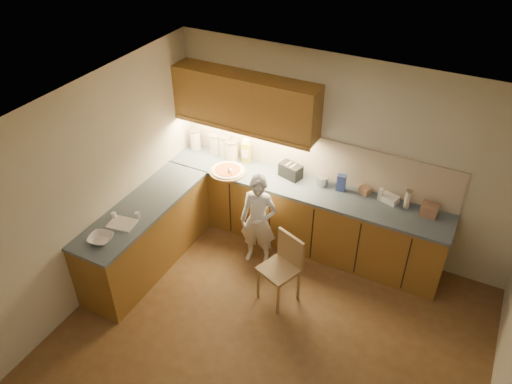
# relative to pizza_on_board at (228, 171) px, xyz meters

# --- Properties ---
(room) EXTENTS (4.54, 4.50, 2.62)m
(room) POSITION_rel_pizza_on_board_xyz_m (1.39, -1.53, 0.73)
(room) COLOR brown
(room) RESTS_ON ground
(l_counter) EXTENTS (3.77, 2.62, 0.92)m
(l_counter) POSITION_rel_pizza_on_board_xyz_m (0.47, -0.28, -0.48)
(l_counter) COLOR olive
(l_counter) RESTS_ON ground
(backsplash) EXTENTS (3.75, 0.02, 0.58)m
(backsplash) POSITION_rel_pizza_on_board_xyz_m (1.02, 0.45, 0.27)
(backsplash) COLOR beige
(backsplash) RESTS_ON l_counter
(upper_cabinets) EXTENTS (1.95, 0.36, 0.73)m
(upper_cabinets) POSITION_rel_pizza_on_board_xyz_m (0.12, 0.29, 0.91)
(upper_cabinets) COLOR olive
(upper_cabinets) RESTS_ON ground
(pizza_on_board) EXTENTS (0.49, 0.49, 0.20)m
(pizza_on_board) POSITION_rel_pizza_on_board_xyz_m (0.00, 0.00, 0.00)
(pizza_on_board) COLOR tan
(pizza_on_board) RESTS_ON l_counter
(child) EXTENTS (0.52, 0.38, 1.30)m
(child) POSITION_rel_pizza_on_board_xyz_m (0.68, -0.44, -0.29)
(child) COLOR white
(child) RESTS_ON ground
(wooden_chair) EXTENTS (0.51, 0.51, 0.89)m
(wooden_chair) POSITION_rel_pizza_on_board_xyz_m (1.22, -0.86, -0.43)
(wooden_chair) COLOR tan
(wooden_chair) RESTS_ON ground
(mixing_bowl) EXTENTS (0.32, 0.32, 0.06)m
(mixing_bowl) POSITION_rel_pizza_on_board_xyz_m (-0.56, -1.85, 0.01)
(mixing_bowl) COLOR silver
(mixing_bowl) RESTS_ON l_counter
(canister_a) EXTENTS (0.15, 0.15, 0.31)m
(canister_a) POSITION_rel_pizza_on_board_xyz_m (-0.71, 0.32, 0.13)
(canister_a) COLOR white
(canister_a) RESTS_ON l_counter
(canister_b) EXTENTS (0.18, 0.18, 0.31)m
(canister_b) POSITION_rel_pizza_on_board_xyz_m (-0.38, 0.34, 0.13)
(canister_b) COLOR silver
(canister_b) RESTS_ON l_counter
(canister_c) EXTENTS (0.17, 0.17, 0.32)m
(canister_c) POSITION_rel_pizza_on_board_xyz_m (-0.24, 0.34, 0.14)
(canister_c) COLOR silver
(canister_c) RESTS_ON l_counter
(canister_d) EXTENTS (0.18, 0.18, 0.29)m
(canister_d) POSITION_rel_pizza_on_board_xyz_m (-0.11, 0.32, 0.12)
(canister_d) COLOR silver
(canister_d) RESTS_ON l_counter
(oil_jug) EXTENTS (0.13, 0.11, 0.35)m
(oil_jug) POSITION_rel_pizza_on_board_xyz_m (0.10, 0.34, 0.14)
(oil_jug) COLOR gold
(oil_jug) RESTS_ON l_counter
(toaster) EXTENTS (0.33, 0.24, 0.19)m
(toaster) POSITION_rel_pizza_on_board_xyz_m (0.79, 0.28, 0.07)
(toaster) COLOR black
(toaster) RESTS_ON l_counter
(steel_pot) EXTENTS (0.16, 0.16, 0.13)m
(steel_pot) POSITION_rel_pizza_on_board_xyz_m (1.22, 0.30, 0.04)
(steel_pot) COLOR #A9A9AE
(steel_pot) RESTS_ON l_counter
(blue_box) EXTENTS (0.12, 0.09, 0.22)m
(blue_box) POSITION_rel_pizza_on_board_xyz_m (1.47, 0.30, 0.09)
(blue_box) COLOR #374CA5
(blue_box) RESTS_ON l_counter
(card_box_a) EXTENTS (0.16, 0.14, 0.09)m
(card_box_a) POSITION_rel_pizza_on_board_xyz_m (1.76, 0.36, 0.03)
(card_box_a) COLOR #A97B5B
(card_box_a) RESTS_ON l_counter
(white_bottle) EXTENTS (0.06, 0.06, 0.16)m
(white_bottle) POSITION_rel_pizza_on_board_xyz_m (1.97, 0.32, 0.06)
(white_bottle) COLOR white
(white_bottle) RESTS_ON l_counter
(flat_pack) EXTENTS (0.24, 0.19, 0.08)m
(flat_pack) POSITION_rel_pizza_on_board_xyz_m (2.09, 0.34, 0.02)
(flat_pack) COLOR white
(flat_pack) RESTS_ON l_counter
(tall_jar) EXTENTS (0.08, 0.08, 0.24)m
(tall_jar) POSITION_rel_pizza_on_board_xyz_m (2.30, 0.32, 0.10)
(tall_jar) COLOR silver
(tall_jar) RESTS_ON l_counter
(card_box_b) EXTENTS (0.20, 0.15, 0.15)m
(card_box_b) POSITION_rel_pizza_on_board_xyz_m (2.57, 0.29, 0.05)
(card_box_b) COLOR #A37558
(card_box_b) RESTS_ON l_counter
(dough_cloth) EXTENTS (0.34, 0.29, 0.02)m
(dough_cloth) POSITION_rel_pizza_on_board_xyz_m (-0.54, -1.51, -0.01)
(dough_cloth) COLOR silver
(dough_cloth) RESTS_ON l_counter
(spice_jar_a) EXTENTS (0.08, 0.08, 0.08)m
(spice_jar_a) POSITION_rel_pizza_on_board_xyz_m (-0.70, -1.46, 0.02)
(spice_jar_a) COLOR white
(spice_jar_a) RESTS_ON l_counter
(spice_jar_b) EXTENTS (0.07, 0.07, 0.08)m
(spice_jar_b) POSITION_rel_pizza_on_board_xyz_m (-0.45, -1.33, 0.02)
(spice_jar_b) COLOR silver
(spice_jar_b) RESTS_ON l_counter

